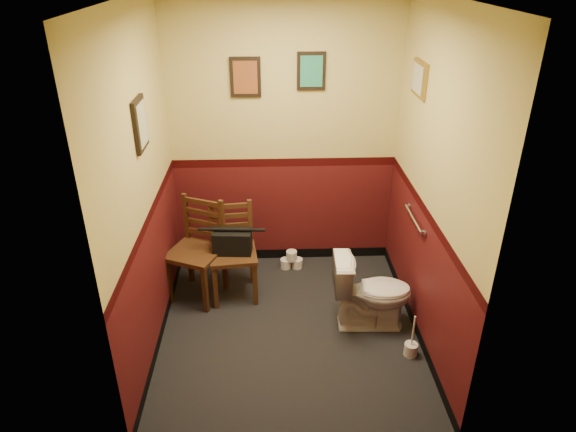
# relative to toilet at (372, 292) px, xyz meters

# --- Properties ---
(floor) EXTENTS (2.20, 2.40, 0.00)m
(floor) POSITION_rel_toilet_xyz_m (-0.72, -0.06, -0.34)
(floor) COLOR black
(floor) RESTS_ON ground
(wall_back) EXTENTS (2.20, 0.00, 2.70)m
(wall_back) POSITION_rel_toilet_xyz_m (-0.72, 1.14, 1.01)
(wall_back) COLOR #4A1112
(wall_back) RESTS_ON ground
(wall_front) EXTENTS (2.20, 0.00, 2.70)m
(wall_front) POSITION_rel_toilet_xyz_m (-0.72, -1.26, 1.01)
(wall_front) COLOR #4A1112
(wall_front) RESTS_ON ground
(wall_left) EXTENTS (0.00, 2.40, 2.70)m
(wall_left) POSITION_rel_toilet_xyz_m (-1.82, -0.06, 1.01)
(wall_left) COLOR #4A1112
(wall_left) RESTS_ON ground
(wall_right) EXTENTS (0.00, 2.40, 2.70)m
(wall_right) POSITION_rel_toilet_xyz_m (0.38, -0.06, 1.01)
(wall_right) COLOR #4A1112
(wall_right) RESTS_ON ground
(grab_bar) EXTENTS (0.05, 0.56, 0.06)m
(grab_bar) POSITION_rel_toilet_xyz_m (0.35, 0.19, 0.61)
(grab_bar) COLOR silver
(grab_bar) RESTS_ON wall_right
(framed_print_back_a) EXTENTS (0.28, 0.04, 0.36)m
(framed_print_back_a) POSITION_rel_toilet_xyz_m (-1.07, 1.12, 1.61)
(framed_print_back_a) COLOR black
(framed_print_back_a) RESTS_ON wall_back
(framed_print_back_b) EXTENTS (0.26, 0.04, 0.34)m
(framed_print_back_b) POSITION_rel_toilet_xyz_m (-0.47, 1.12, 1.66)
(framed_print_back_b) COLOR black
(framed_print_back_b) RESTS_ON wall_back
(framed_print_left) EXTENTS (0.04, 0.30, 0.38)m
(framed_print_left) POSITION_rel_toilet_xyz_m (-1.80, 0.04, 1.51)
(framed_print_left) COLOR black
(framed_print_left) RESTS_ON wall_left
(framed_print_right) EXTENTS (0.04, 0.34, 0.28)m
(framed_print_right) POSITION_rel_toilet_xyz_m (0.36, 0.54, 1.71)
(framed_print_right) COLOR olive
(framed_print_right) RESTS_ON wall_right
(toilet) EXTENTS (0.70, 0.41, 0.68)m
(toilet) POSITION_rel_toilet_xyz_m (0.00, 0.00, 0.00)
(toilet) COLOR white
(toilet) RESTS_ON floor
(toilet_brush) EXTENTS (0.11, 0.11, 0.39)m
(toilet_brush) POSITION_rel_toilet_xyz_m (0.27, -0.41, -0.27)
(toilet_brush) COLOR silver
(toilet_brush) RESTS_ON floor
(chair_left) EXTENTS (0.59, 0.59, 0.96)m
(chair_left) POSITION_rel_toilet_xyz_m (-1.55, 0.53, 0.15)
(chair_left) COLOR #512F18
(chair_left) RESTS_ON floor
(chair_right) EXTENTS (0.47, 0.47, 0.91)m
(chair_right) POSITION_rel_toilet_xyz_m (-1.22, 0.53, 0.12)
(chair_right) COLOR #512F18
(chair_right) RESTS_ON floor
(handbag) EXTENTS (0.36, 0.20, 0.26)m
(handbag) POSITION_rel_toilet_xyz_m (-1.22, 0.49, 0.25)
(handbag) COLOR black
(handbag) RESTS_ON chair_right
(tp_stack) EXTENTS (0.23, 0.12, 0.20)m
(tp_stack) POSITION_rel_toilet_xyz_m (-0.65, 0.94, -0.25)
(tp_stack) COLOR silver
(tp_stack) RESTS_ON floor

